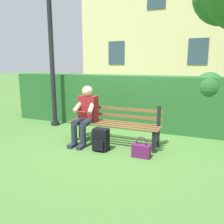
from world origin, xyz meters
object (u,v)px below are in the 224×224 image
Objects in this scene: person_seated at (85,113)px; lamp_post at (51,45)px; handbag at (141,150)px; backpack at (101,140)px; park_bench at (115,124)px.

lamp_post is at bearing -31.84° from person_seated.
backpack is at bearing -1.92° from handbag.
lamp_post is (1.42, -0.88, 1.45)m from person_seated.
person_seated is 0.31× the size of lamp_post.
person_seated is at bearing 15.04° from park_bench.
park_bench is at bearing -164.96° from person_seated.
lamp_post is (1.92, -1.21, 1.86)m from backpack.
person_seated is (0.59, 0.16, 0.20)m from park_bench.
lamp_post reaches higher than handbag.
person_seated is 3.09× the size of handbag.
handbag is (-0.79, 0.03, -0.08)m from backpack.
backpack is at bearing 146.60° from person_seated.
person_seated is at bearing -15.38° from handbag.
backpack is at bearing 147.75° from lamp_post.
handbag is at bearing 178.08° from backpack.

